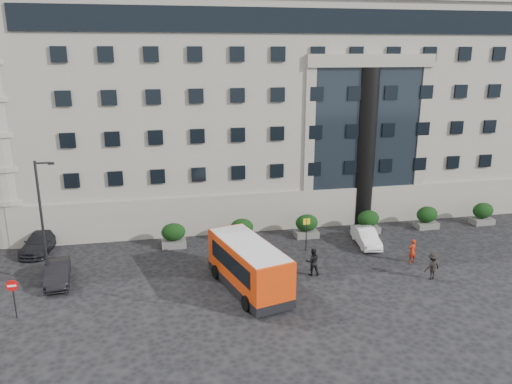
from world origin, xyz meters
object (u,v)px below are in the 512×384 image
white_taxi (366,237)px  pedestrian_c (432,266)px  bus_stop_sign (306,229)px  pedestrian_b (313,262)px  minibus (249,264)px  hedge_e (427,217)px  street_lamp (43,219)px  hedge_b (242,230)px  hedge_f (483,213)px  hedge_d (368,221)px  parked_car_d (62,212)px  pedestrian_a (412,251)px  hedge_a (174,235)px  parked_car_c (40,242)px  hedge_c (307,226)px  parked_car_b (57,273)px  no_entry_sign (13,291)px

white_taxi → pedestrian_c: bearing=-68.1°
bus_stop_sign → pedestrian_b: bearing=-101.0°
minibus → pedestrian_b: size_ratio=4.10×
hedge_e → white_taxi: hedge_e is taller
white_taxi → street_lamp: bearing=-168.2°
hedge_b → hedge_f: (20.80, 0.00, 0.00)m
hedge_d → parked_car_d: 26.17m
hedge_b → hedge_d: (10.40, 0.00, 0.00)m
pedestrian_a → white_taxi: bearing=-77.7°
hedge_a → hedge_f: (26.00, 0.00, 0.00)m
pedestrian_a → pedestrian_b: bearing=-10.0°
parked_car_c → pedestrian_a: pedestrian_a is taller
hedge_c → street_lamp: bearing=-165.3°
hedge_a → minibus: 9.05m
street_lamp → parked_car_b: (0.44, 0.16, -3.69)m
white_taxi → pedestrian_c: pedestrian_c is taller
no_entry_sign → white_taxi: (23.31, 6.24, -1.00)m
hedge_c → bus_stop_sign: 3.05m
hedge_c → pedestrian_a: 8.46m
parked_car_d → white_taxi: parked_car_d is taller
hedge_d → hedge_a: bearing=180.0°
hedge_e → hedge_f: (5.20, 0.00, 0.00)m
street_lamp → no_entry_sign: bearing=-104.7°
hedge_e → parked_car_b: size_ratio=0.45×
minibus → parked_car_d: (-13.47, 16.17, -0.94)m
minibus → parked_car_c: size_ratio=1.63×
hedge_d → parked_car_c: size_ratio=0.39×
hedge_f → pedestrian_a: bearing=-147.7°
parked_car_b → hedge_a: bearing=24.9°
parked_car_c → street_lamp: bearing=-66.3°
pedestrian_c → hedge_c: bearing=-70.8°
hedge_a → no_entry_sign: bearing=-135.5°
no_entry_sign → pedestrian_a: size_ratio=1.36×
hedge_f → no_entry_sign: bearing=-165.8°
hedge_b → hedge_d: bearing=0.0°
hedge_c → pedestrian_c: (5.69, -8.91, -0.04)m
parked_car_b → parked_car_c: parked_car_c is taller
hedge_a → hedge_f: bearing=0.0°
hedge_a → minibus: size_ratio=0.24×
hedge_e → pedestrian_a: bearing=-126.9°
parked_car_d → hedge_e: bearing=-17.2°
hedge_f → pedestrian_b: 18.56m
pedestrian_b → pedestrian_c: pedestrian_b is taller
hedge_c → parked_car_c: bearing=176.6°
parked_car_b → pedestrian_b: 16.37m
pedestrian_a → no_entry_sign: bearing=-8.3°
hedge_d → bus_stop_sign: (-6.10, -2.80, 0.80)m
no_entry_sign → bus_stop_sign: bearing=18.1°
parked_car_b → white_taxi: size_ratio=1.05×
pedestrian_a → pedestrian_b: 7.42m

